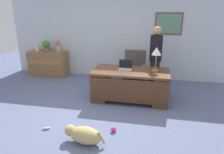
# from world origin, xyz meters

# --- Properties ---
(ground_plane) EXTENTS (12.00, 12.00, 0.00)m
(ground_plane) POSITION_xyz_m (0.00, 0.00, 0.00)
(ground_plane) COLOR slate
(back_wall) EXTENTS (7.00, 0.16, 2.70)m
(back_wall) POSITION_xyz_m (0.01, 2.60, 1.35)
(back_wall) COLOR silver
(back_wall) RESTS_ON ground_plane
(desk) EXTENTS (1.83, 0.90, 0.76)m
(desk) POSITION_xyz_m (0.64, 0.82, 0.41)
(desk) COLOR brown
(desk) RESTS_ON ground_plane
(credenza) EXTENTS (1.26, 0.50, 0.81)m
(credenza) POSITION_xyz_m (-2.26, 2.25, 0.41)
(credenza) COLOR olive
(credenza) RESTS_ON ground_plane
(armchair) EXTENTS (0.60, 0.59, 1.02)m
(armchair) POSITION_xyz_m (0.64, 1.81, 0.47)
(armchair) COLOR #564C47
(armchair) RESTS_ON ground_plane
(person_standing) EXTENTS (0.32, 0.32, 1.74)m
(person_standing) POSITION_xyz_m (1.20, 1.61, 0.90)
(person_standing) COLOR #262323
(person_standing) RESTS_ON ground_plane
(dog_lying) EXTENTS (0.75, 0.37, 0.30)m
(dog_lying) POSITION_xyz_m (0.06, -1.07, 0.16)
(dog_lying) COLOR tan
(dog_lying) RESTS_ON ground_plane
(laptop) EXTENTS (0.32, 0.22, 0.22)m
(laptop) POSITION_xyz_m (0.49, 0.93, 0.81)
(laptop) COLOR #B2B5BA
(laptop) RESTS_ON desk
(desk_lamp) EXTENTS (0.22, 0.22, 0.57)m
(desk_lamp) POSITION_xyz_m (1.21, 0.93, 1.20)
(desk_lamp) COLOR #9E8447
(desk_lamp) RESTS_ON desk
(vase_with_flowers) EXTENTS (0.17, 0.17, 0.38)m
(vase_with_flowers) POSITION_xyz_m (-1.87, 2.25, 1.04)
(vase_with_flowers) COLOR #C6AF9C
(vase_with_flowers) RESTS_ON credenza
(vase_empty) EXTENTS (0.13, 0.13, 0.22)m
(vase_empty) POSITION_xyz_m (-2.60, 2.25, 0.92)
(vase_empty) COLOR silver
(vase_empty) RESTS_ON credenza
(potted_plant) EXTENTS (0.24, 0.24, 0.36)m
(potted_plant) POSITION_xyz_m (-2.27, 2.25, 1.01)
(potted_plant) COLOR brown
(potted_plant) RESTS_ON credenza
(dog_toy_ball) EXTENTS (0.10, 0.10, 0.10)m
(dog_toy_ball) POSITION_xyz_m (0.50, -0.65, 0.05)
(dog_toy_ball) COLOR #D8338C
(dog_toy_ball) RESTS_ON ground_plane
(dog_toy_plush) EXTENTS (0.16, 0.11, 0.05)m
(dog_toy_plush) POSITION_xyz_m (-0.77, -0.83, 0.03)
(dog_toy_plush) COLOR beige
(dog_toy_plush) RESTS_ON ground_plane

